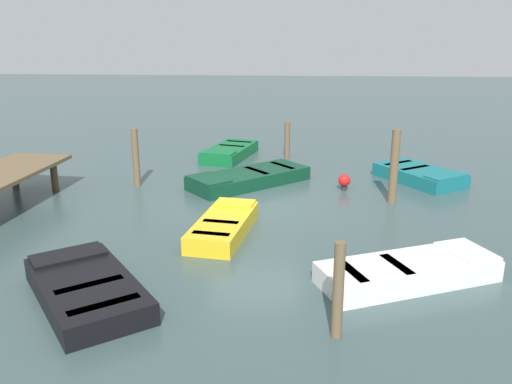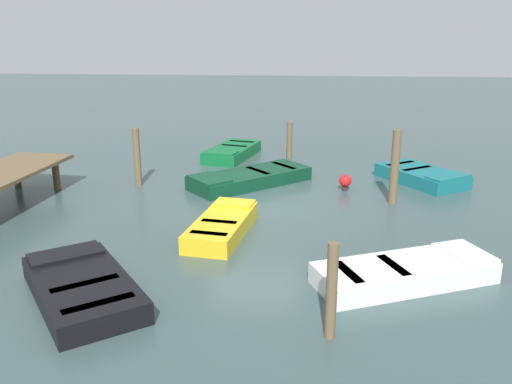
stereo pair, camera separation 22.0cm
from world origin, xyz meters
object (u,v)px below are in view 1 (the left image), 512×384
(rowboat_black, at_px, (86,288))
(mooring_piling_far_left, at_px, (287,140))
(rowboat_dark_green, at_px, (248,178))
(rowboat_white, at_px, (409,271))
(mooring_piling_mid_left, at_px, (394,167))
(mooring_piling_near_right, at_px, (338,291))
(rowboat_yellow, at_px, (224,226))
(marker_buoy, at_px, (344,181))
(rowboat_green, at_px, (230,152))
(rowboat_teal, at_px, (420,175))
(mooring_piling_far_right, at_px, (136,157))

(rowboat_black, xyz_separation_m, mooring_piling_far_left, (10.89, -3.37, 0.45))
(rowboat_dark_green, bearing_deg, rowboat_white, 78.10)
(mooring_piling_mid_left, bearing_deg, mooring_piling_near_right, 163.56)
(mooring_piling_mid_left, relative_size, mooring_piling_far_left, 1.52)
(rowboat_black, xyz_separation_m, rowboat_dark_green, (7.36, -2.25, -0.00))
(rowboat_yellow, relative_size, mooring_piling_far_left, 2.15)
(rowboat_dark_green, distance_m, marker_buoy, 2.87)
(rowboat_green, bearing_deg, rowboat_dark_green, 29.91)
(rowboat_black, bearing_deg, rowboat_green, -43.22)
(rowboat_white, distance_m, rowboat_green, 10.72)
(mooring_piling_far_left, relative_size, mooring_piling_near_right, 0.84)
(mooring_piling_mid_left, bearing_deg, marker_buoy, 48.19)
(rowboat_teal, bearing_deg, rowboat_yellow, -82.50)
(rowboat_black, distance_m, mooring_piling_mid_left, 8.67)
(mooring_piling_far_right, bearing_deg, mooring_piling_near_right, -145.87)
(rowboat_white, height_order, mooring_piling_near_right, mooring_piling_near_right)
(mooring_piling_near_right, relative_size, marker_buoy, 3.26)
(rowboat_green, bearing_deg, rowboat_teal, 80.22)
(rowboat_dark_green, bearing_deg, rowboat_yellow, 45.30)
(rowboat_white, xyz_separation_m, rowboat_teal, (6.95, -1.72, 0.00))
(mooring_piling_far_left, bearing_deg, mooring_piling_near_right, -175.56)
(rowboat_green, distance_m, marker_buoy, 5.42)
(rowboat_yellow, height_order, rowboat_white, same)
(mooring_piling_far_left, bearing_deg, rowboat_teal, -124.39)
(rowboat_yellow, height_order, rowboat_dark_green, same)
(rowboat_yellow, distance_m, rowboat_teal, 7.30)
(rowboat_yellow, relative_size, mooring_piling_near_right, 1.81)
(rowboat_teal, height_order, rowboat_green, same)
(rowboat_green, xyz_separation_m, mooring_piling_near_right, (-11.72, -3.01, 0.57))
(mooring_piling_mid_left, bearing_deg, rowboat_yellow, 122.01)
(rowboat_green, height_order, rowboat_dark_green, same)
(rowboat_dark_green, distance_m, mooring_piling_far_left, 3.73)
(rowboat_teal, height_order, mooring_piling_far_right, mooring_piling_far_right)
(rowboat_black, xyz_separation_m, rowboat_teal, (8.06, -7.50, 0.00))
(mooring_piling_mid_left, xyz_separation_m, mooring_piling_near_right, (-6.81, 2.01, -0.22))
(mooring_piling_far_left, bearing_deg, mooring_piling_far_right, 130.98)
(rowboat_teal, bearing_deg, rowboat_black, -76.67)
(rowboat_black, relative_size, rowboat_teal, 1.08)
(rowboat_dark_green, bearing_deg, rowboat_black, 31.63)
(mooring_piling_far_left, xyz_separation_m, mooring_piling_near_right, (-11.77, -0.91, 0.12))
(rowboat_dark_green, bearing_deg, rowboat_teal, 146.23)
(rowboat_black, bearing_deg, marker_buoy, -72.59)
(rowboat_white, xyz_separation_m, mooring_piling_far_right, (5.92, 6.86, 0.66))
(mooring_piling_mid_left, bearing_deg, rowboat_white, 174.00)
(rowboat_yellow, bearing_deg, mooring_piling_far_right, 47.96)
(rowboat_teal, relative_size, mooring_piling_mid_left, 1.50)
(rowboat_teal, height_order, mooring_piling_near_right, mooring_piling_near_right)
(marker_buoy, bearing_deg, rowboat_teal, -66.11)
(rowboat_black, distance_m, rowboat_green, 10.91)
(rowboat_dark_green, distance_m, mooring_piling_far_right, 3.41)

